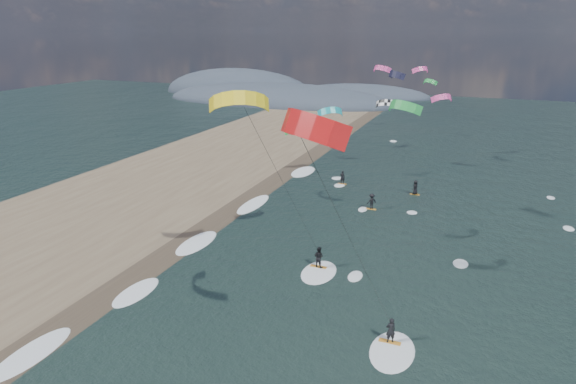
% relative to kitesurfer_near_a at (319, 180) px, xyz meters
% --- Properties ---
extents(ground, '(260.00, 260.00, 0.00)m').
position_rel_kitesurfer_near_a_xyz_m(ground, '(-4.58, -2.06, -11.40)').
color(ground, black).
rests_on(ground, ground).
extents(sand_strip, '(26.00, 240.00, 0.00)m').
position_rel_kitesurfer_near_a_xyz_m(sand_strip, '(-28.58, 7.94, -11.40)').
color(sand_strip, brown).
rests_on(sand_strip, ground).
extents(wet_sand_strip, '(3.00, 240.00, 0.00)m').
position_rel_kitesurfer_near_a_xyz_m(wet_sand_strip, '(-16.58, 7.94, -11.40)').
color(wet_sand_strip, '#382D23').
rests_on(wet_sand_strip, ground).
extents(coastal_hills, '(80.00, 41.00, 15.00)m').
position_rel_kitesurfer_near_a_xyz_m(coastal_hills, '(-49.42, 105.80, -11.40)').
color(coastal_hills, '#3D4756').
rests_on(coastal_hills, ground).
extents(kitesurfer_near_a, '(7.76, 9.23, 15.25)m').
position_rel_kitesurfer_near_a_xyz_m(kitesurfer_near_a, '(0.00, 0.00, 0.00)').
color(kitesurfer_near_a, orange).
rests_on(kitesurfer_near_a, ground).
extents(kitesurfer_near_b, '(7.16, 8.96, 14.97)m').
position_rel_kitesurfer_near_a_xyz_m(kitesurfer_near_b, '(-6.38, 8.30, -1.57)').
color(kitesurfer_near_b, orange).
rests_on(kitesurfer_near_b, ground).
extents(far_kitesurfers, '(10.01, 8.23, 1.74)m').
position_rel_kitesurfer_near_a_xyz_m(far_kitesurfers, '(-2.83, 30.67, -10.54)').
color(far_kitesurfers, orange).
rests_on(far_kitesurfers, ground).
extents(bg_kite_field, '(15.29, 69.69, 5.40)m').
position_rel_kitesurfer_near_a_xyz_m(bg_kite_field, '(-4.77, 47.02, -0.79)').
color(bg_kite_field, green).
rests_on(bg_kite_field, ground).
extents(shoreline_surf, '(2.40, 79.40, 0.11)m').
position_rel_kitesurfer_near_a_xyz_m(shoreline_surf, '(-15.38, 12.69, -11.40)').
color(shoreline_surf, white).
rests_on(shoreline_surf, ground).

